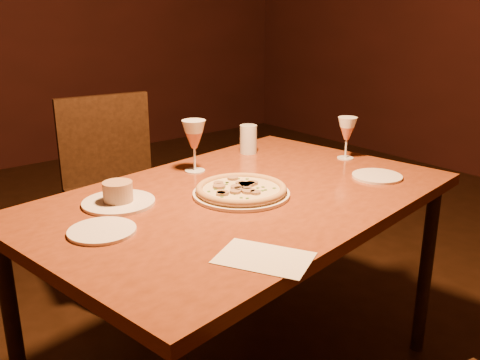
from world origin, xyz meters
TOP-DOWN VIEW (x-y plane):
  - floor at (0.00, 0.00)m, footprint 7.00×7.00m
  - dining_table at (-0.21, -0.02)m, footprint 1.57×1.14m
  - chair_far at (-0.19, 0.98)m, footprint 0.52×0.52m
  - pizza_plate at (-0.22, -0.03)m, footprint 0.33×0.33m
  - ramekin_saucer at (-0.58, 0.16)m, footprint 0.23×0.23m
  - wine_glass_far at (-0.18, 0.30)m, footprint 0.09×0.09m
  - wine_glass_right at (0.41, 0.05)m, footprint 0.08×0.08m
  - water_tumbler at (0.15, 0.37)m, footprint 0.07×0.07m
  - side_plate_left at (-0.72, -0.02)m, footprint 0.19×0.19m
  - side_plate_near at (0.30, -0.19)m, footprint 0.18×0.18m
  - menu_card at (-0.47, -0.43)m, footprint 0.25×0.28m

SIDE VIEW (x-z plane):
  - floor at x=0.00m, z-range 0.00..0.00m
  - chair_far at x=-0.19m, z-range 0.06..1.03m
  - dining_table at x=-0.21m, z-range 0.32..1.09m
  - menu_card at x=-0.47m, z-range 0.77..0.78m
  - side_plate_near at x=0.30m, z-range 0.77..0.78m
  - side_plate_left at x=-0.72m, z-range 0.77..0.78m
  - pizza_plate at x=-0.22m, z-range 0.78..0.81m
  - ramekin_saucer at x=-0.58m, z-range 0.76..0.84m
  - water_tumbler at x=0.15m, z-range 0.77..0.90m
  - wine_glass_right at x=0.41m, z-range 0.77..0.95m
  - wine_glass_far at x=-0.18m, z-range 0.77..0.97m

